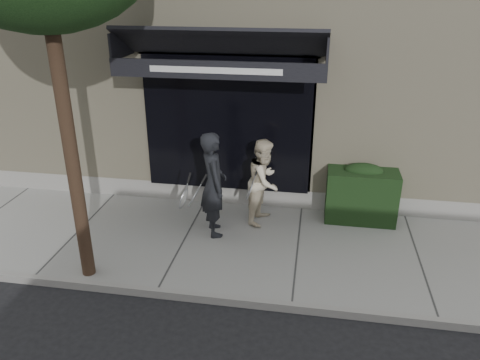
# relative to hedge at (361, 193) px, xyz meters

# --- Properties ---
(ground) EXTENTS (80.00, 80.00, 0.00)m
(ground) POSITION_rel_hedge_xyz_m (-1.10, -1.25, -0.66)
(ground) COLOR black
(ground) RESTS_ON ground
(sidewalk) EXTENTS (20.00, 3.00, 0.12)m
(sidewalk) POSITION_rel_hedge_xyz_m (-1.10, -1.25, -0.60)
(sidewalk) COLOR gray
(sidewalk) RESTS_ON ground
(curb) EXTENTS (20.00, 0.10, 0.14)m
(curb) POSITION_rel_hedge_xyz_m (-1.10, -2.80, -0.59)
(curb) COLOR gray
(curb) RESTS_ON ground
(building_facade) EXTENTS (14.30, 8.04, 5.64)m
(building_facade) POSITION_rel_hedge_xyz_m (-1.11, 3.71, 2.08)
(building_facade) COLOR beige
(building_facade) RESTS_ON ground
(hedge) EXTENTS (1.30, 0.70, 1.14)m
(hedge) POSITION_rel_hedge_xyz_m (0.00, 0.00, 0.00)
(hedge) COLOR black
(hedge) RESTS_ON sidewalk
(pedestrian_front) EXTENTS (0.90, 0.92, 1.90)m
(pedestrian_front) POSITION_rel_hedge_xyz_m (-2.63, -0.97, 0.41)
(pedestrian_front) COLOR black
(pedestrian_front) RESTS_ON sidewalk
(pedestrian_back) EXTENTS (0.79, 0.91, 1.62)m
(pedestrian_back) POSITION_rel_hedge_xyz_m (-1.80, -0.36, 0.27)
(pedestrian_back) COLOR beige
(pedestrian_back) RESTS_ON sidewalk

